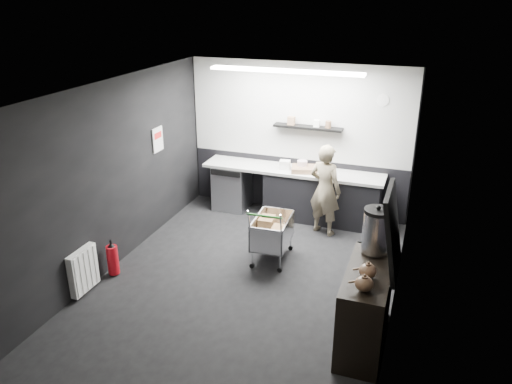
% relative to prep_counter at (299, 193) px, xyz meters
% --- Properties ---
extents(floor, '(5.50, 5.50, 0.00)m').
position_rel_prep_counter_xyz_m(floor, '(-0.14, -2.42, -0.46)').
color(floor, black).
rests_on(floor, ground).
extents(ceiling, '(5.50, 5.50, 0.00)m').
position_rel_prep_counter_xyz_m(ceiling, '(-0.14, -2.42, 2.24)').
color(ceiling, silver).
rests_on(ceiling, wall_back).
extents(wall_back, '(5.50, 0.00, 5.50)m').
position_rel_prep_counter_xyz_m(wall_back, '(-0.14, 0.33, 0.89)').
color(wall_back, black).
rests_on(wall_back, floor).
extents(wall_front, '(5.50, 0.00, 5.50)m').
position_rel_prep_counter_xyz_m(wall_front, '(-0.14, -5.17, 0.89)').
color(wall_front, black).
rests_on(wall_front, floor).
extents(wall_left, '(0.00, 5.50, 5.50)m').
position_rel_prep_counter_xyz_m(wall_left, '(-2.14, -2.42, 0.89)').
color(wall_left, black).
rests_on(wall_left, floor).
extents(wall_right, '(0.00, 5.50, 5.50)m').
position_rel_prep_counter_xyz_m(wall_right, '(1.86, -2.42, 0.89)').
color(wall_right, black).
rests_on(wall_right, floor).
extents(kitchen_wall_panel, '(3.95, 0.02, 1.70)m').
position_rel_prep_counter_xyz_m(kitchen_wall_panel, '(-0.14, 0.31, 1.39)').
color(kitchen_wall_panel, silver).
rests_on(kitchen_wall_panel, wall_back).
extents(dado_panel, '(3.95, 0.02, 1.00)m').
position_rel_prep_counter_xyz_m(dado_panel, '(-0.14, 0.31, 0.04)').
color(dado_panel, black).
rests_on(dado_panel, wall_back).
extents(floating_shelf, '(1.20, 0.22, 0.04)m').
position_rel_prep_counter_xyz_m(floating_shelf, '(0.06, 0.20, 1.16)').
color(floating_shelf, black).
rests_on(floating_shelf, wall_back).
extents(wall_clock, '(0.20, 0.03, 0.20)m').
position_rel_prep_counter_xyz_m(wall_clock, '(1.26, 0.30, 1.69)').
color(wall_clock, white).
rests_on(wall_clock, wall_back).
extents(poster, '(0.02, 0.30, 0.40)m').
position_rel_prep_counter_xyz_m(poster, '(-2.12, -1.12, 1.09)').
color(poster, silver).
rests_on(poster, wall_left).
extents(poster_red_band, '(0.02, 0.22, 0.10)m').
position_rel_prep_counter_xyz_m(poster_red_band, '(-2.11, -1.12, 1.16)').
color(poster_red_band, red).
rests_on(poster_red_band, poster).
extents(radiator, '(0.10, 0.50, 0.60)m').
position_rel_prep_counter_xyz_m(radiator, '(-2.08, -3.32, -0.11)').
color(radiator, white).
rests_on(radiator, wall_left).
extents(ceiling_strip, '(2.40, 0.20, 0.04)m').
position_rel_prep_counter_xyz_m(ceiling_strip, '(-0.14, -0.57, 2.21)').
color(ceiling_strip, white).
rests_on(ceiling_strip, ceiling).
extents(prep_counter, '(3.20, 0.61, 0.90)m').
position_rel_prep_counter_xyz_m(prep_counter, '(0.00, 0.00, 0.00)').
color(prep_counter, black).
rests_on(prep_counter, floor).
extents(person, '(0.65, 0.53, 1.54)m').
position_rel_prep_counter_xyz_m(person, '(0.55, -0.45, 0.32)').
color(person, '#BAB193').
rests_on(person, floor).
extents(shopping_cart, '(0.54, 0.87, 0.93)m').
position_rel_prep_counter_xyz_m(shopping_cart, '(0.01, -1.60, -0.02)').
color(shopping_cart, silver).
rests_on(shopping_cart, floor).
extents(sideboard, '(0.55, 1.28, 1.91)m').
position_rel_prep_counter_xyz_m(sideboard, '(1.62, -3.05, 0.15)').
color(sideboard, black).
rests_on(sideboard, floor).
extents(fire_extinguisher, '(0.16, 0.16, 0.53)m').
position_rel_prep_counter_xyz_m(fire_extinguisher, '(-1.99, -2.80, -0.20)').
color(fire_extinguisher, '#AA0B14').
rests_on(fire_extinguisher, floor).
extents(cardboard_box, '(0.51, 0.43, 0.09)m').
position_rel_prep_counter_xyz_m(cardboard_box, '(0.09, -0.05, 0.49)').
color(cardboard_box, '#8A674A').
rests_on(cardboard_box, prep_counter).
extents(pink_tub, '(0.18, 0.18, 0.18)m').
position_rel_prep_counter_xyz_m(pink_tub, '(0.04, 0.00, 0.53)').
color(pink_tub, beige).
rests_on(pink_tub, prep_counter).
extents(white_container, '(0.20, 0.17, 0.16)m').
position_rel_prep_counter_xyz_m(white_container, '(-0.26, -0.05, 0.52)').
color(white_container, white).
rests_on(white_container, prep_counter).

